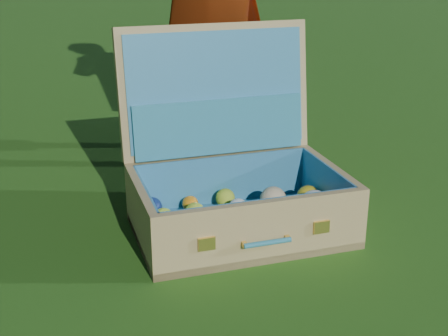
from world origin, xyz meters
TOP-DOWN VIEW (x-y plane):
  - ground at (0.00, 0.00)m, footprint 60.00×60.00m
  - suitcase at (0.08, 0.27)m, footprint 0.77×0.70m

SIDE VIEW (x-z plane):
  - ground at x=0.00m, z-range 0.00..0.00m
  - suitcase at x=0.08m, z-range -0.13..0.48m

